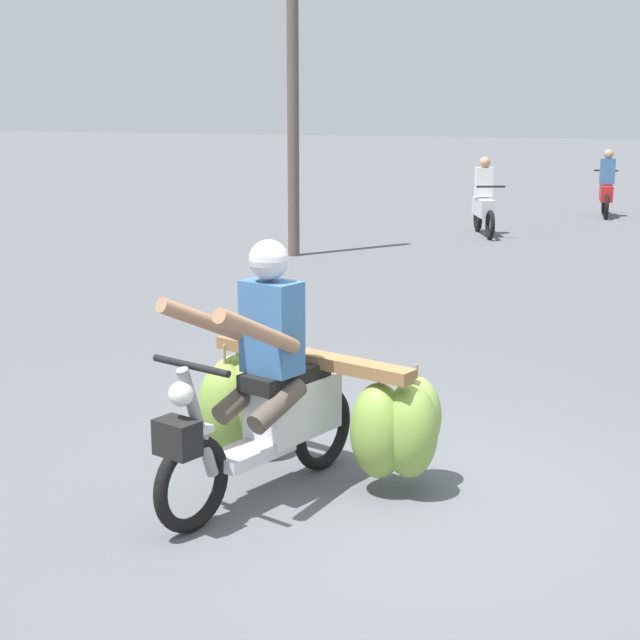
{
  "coord_description": "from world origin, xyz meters",
  "views": [
    {
      "loc": [
        1.59,
        -5.32,
        2.37
      ],
      "look_at": [
        -0.68,
        0.76,
        0.9
      ],
      "focal_mm": 54.43,
      "sensor_mm": 36.0,
      "label": 1
    }
  ],
  "objects_px": {
    "motorbike_distant_ahead_left": "(484,204)",
    "motorbike_main_loaded": "(291,403)",
    "motorbike_distant_ahead_right": "(606,189)",
    "utility_pole": "(293,67)"
  },
  "relations": [
    {
      "from": "motorbike_main_loaded",
      "to": "motorbike_distant_ahead_left",
      "type": "relative_size",
      "value": 1.23
    },
    {
      "from": "motorbike_distant_ahead_left",
      "to": "utility_pole",
      "type": "bearing_deg",
      "value": -124.02
    },
    {
      "from": "motorbike_distant_ahead_left",
      "to": "motorbike_distant_ahead_right",
      "type": "bearing_deg",
      "value": 63.59
    },
    {
      "from": "motorbike_distant_ahead_right",
      "to": "utility_pole",
      "type": "relative_size",
      "value": 0.28
    },
    {
      "from": "motorbike_main_loaded",
      "to": "motorbike_distant_ahead_right",
      "type": "xyz_separation_m",
      "value": [
        0.73,
        15.65,
        0.07
      ]
    },
    {
      "from": "motorbike_main_loaded",
      "to": "utility_pole",
      "type": "bearing_deg",
      "value": 111.88
    },
    {
      "from": "motorbike_distant_ahead_left",
      "to": "motorbike_main_loaded",
      "type": "bearing_deg",
      "value": -84.65
    },
    {
      "from": "motorbike_main_loaded",
      "to": "motorbike_distant_ahead_right",
      "type": "bearing_deg",
      "value": 87.34
    },
    {
      "from": "utility_pole",
      "to": "motorbike_distant_ahead_left",
      "type": "bearing_deg",
      "value": 55.98
    },
    {
      "from": "motorbike_distant_ahead_right",
      "to": "motorbike_distant_ahead_left",
      "type": "bearing_deg",
      "value": -116.41
    }
  ]
}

